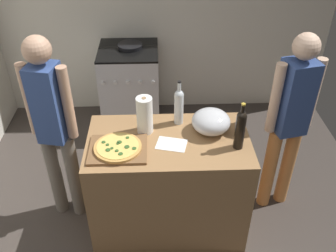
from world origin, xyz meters
name	(u,v)px	position (x,y,z in m)	size (l,w,h in m)	color
ground_plane	(155,177)	(0.00, 1.28, -0.01)	(3.99, 3.17, 0.02)	#3F3833
kitchen_wall_rear	(151,0)	(0.00, 2.62, 1.30)	(3.99, 0.10, 2.60)	silver
counter	(168,184)	(0.11, 0.73, 0.44)	(1.18, 0.67, 0.88)	#9E7247
cutting_board	(118,149)	(-0.24, 0.62, 0.89)	(0.40, 0.32, 0.02)	brown
pizza	(118,147)	(-0.24, 0.62, 0.91)	(0.33, 0.33, 0.03)	tan
mixing_bowl	(211,122)	(0.42, 0.82, 0.97)	(0.28, 0.28, 0.17)	#B2B2B7
paper_towel_roll	(145,115)	(-0.06, 0.84, 1.02)	(0.12, 0.12, 0.29)	white
wine_bottle_clear	(179,105)	(0.20, 0.94, 1.04)	(0.07, 0.07, 0.36)	silver
wine_bottle_amber	(240,128)	(0.59, 0.63, 1.04)	(0.07, 0.07, 0.36)	black
recipe_sheet	(171,144)	(0.13, 0.67, 0.88)	(0.21, 0.15, 0.00)	white
stove	(130,87)	(-0.25, 2.22, 0.46)	(0.62, 0.63, 0.96)	#B7B7BC
person_in_stripes	(53,124)	(-0.74, 0.89, 0.92)	(0.36, 0.23, 1.61)	slate
person_in_red	(290,117)	(1.05, 0.93, 0.91)	(0.38, 0.24, 1.59)	#D88C4C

